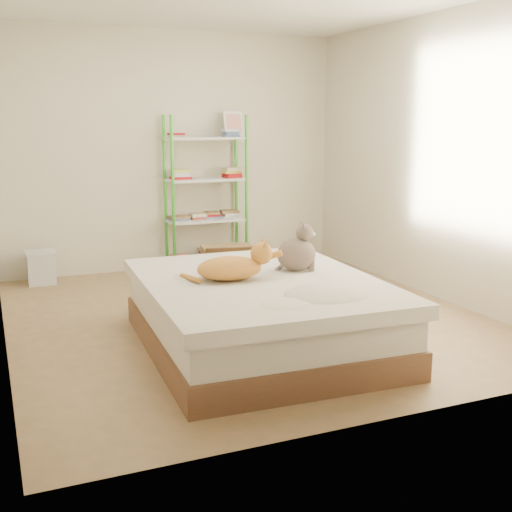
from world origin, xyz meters
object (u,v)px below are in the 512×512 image
bed (259,313)px  white_bin (41,267)px  orange_cat (229,265)px  cardboard_box (228,264)px  shelf_unit (207,199)px  grey_cat (296,247)px

bed → white_bin: (-1.31, 2.60, -0.08)m
orange_cat → cardboard_box: size_ratio=0.93×
bed → shelf_unit: 2.72m
orange_cat → white_bin: (-1.09, 2.55, -0.45)m
cardboard_box → bed: bearing=-92.8°
white_bin → orange_cat: bearing=-66.8°
bed → grey_cat: (0.37, 0.15, 0.44)m
grey_cat → shelf_unit: bearing=11.4°
orange_cat → white_bin: bearing=123.7°
orange_cat → grey_cat: size_ratio=1.53×
orange_cat → shelf_unit: shelf_unit is taller
bed → shelf_unit: shelf_unit is taller
bed → shelf_unit: bearing=82.0°
bed → shelf_unit: (0.49, 2.63, 0.52)m
grey_cat → white_bin: size_ratio=1.06×
grey_cat → orange_cat: bearing=113.9°
cardboard_box → white_bin: (-1.79, 0.64, -0.01)m
shelf_unit → white_bin: bearing=-179.0°
cardboard_box → orange_cat: bearing=-98.9°
bed → orange_cat: bearing=169.9°
bed → white_bin: 2.91m
bed → white_bin: bed is taller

